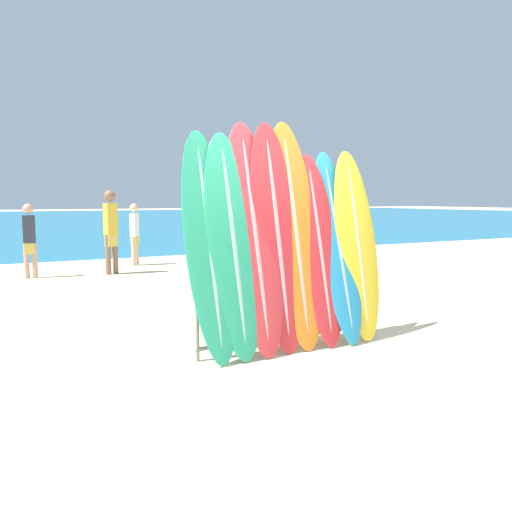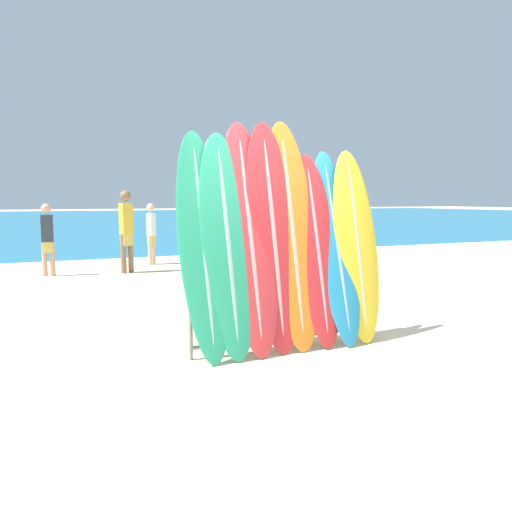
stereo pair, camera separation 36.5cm
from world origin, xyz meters
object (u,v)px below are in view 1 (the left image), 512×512
Objects in this scene: person_mid_beach at (135,232)px; surfboard_slot_1 at (233,244)px; surfboard_slot_2 at (254,236)px; surfboard_slot_7 at (357,245)px; surfboard_slot_4 at (295,234)px; surfboard_rack at (289,303)px; person_near_water at (29,238)px; person_far_left at (111,229)px; surfboard_slot_3 at (277,235)px; surfboard_slot_0 at (209,244)px; surfboard_slot_6 at (338,246)px; surfboard_slot_5 at (319,249)px.

surfboard_slot_1 is at bearing 36.50° from person_mid_beach.
surfboard_slot_7 is at bearing -2.43° from surfboard_slot_2.
person_mid_beach is at bearing 90.26° from surfboard_slot_4.
surfboard_slot_1 is (-0.65, 0.04, 0.68)m from surfboard_rack.
person_near_water is at bearing 106.51° from surfboard_slot_2.
person_far_left is (-0.78, -1.20, 0.16)m from person_mid_beach.
surfboard_slot_3 is at bearing 68.96° from person_far_left.
surfboard_slot_4 reaches higher than surfboard_slot_3.
person_mid_beach is at bearing -149.49° from person_far_left.
surfboard_slot_2 is (-0.39, 0.06, 0.75)m from surfboard_rack.
person_far_left reaches higher than person_mid_beach.
surfboard_slot_4 is at bearing -0.22° from surfboard_slot_2.
person_mid_beach is 1.44m from person_far_left.
surfboard_slot_6 is at bearing -1.14° from surfboard_slot_0.
surfboard_slot_6 is at bearing 175.14° from surfboard_slot_7.
surfboard_slot_7 is (1.03, -0.05, -0.14)m from surfboard_slot_3.
person_far_left is (-1.11, 6.39, -0.08)m from surfboard_slot_5.
surfboard_slot_7 reaches higher than person_mid_beach.
surfboard_slot_6 is at bearing 2.75° from surfboard_slot_5.
surfboard_slot_0 is 1.82m from surfboard_slot_7.
surfboard_slot_1 is at bearing 176.36° from surfboard_rack.
surfboard_slot_2 is 1.61× the size of person_near_water.
surfboard_slot_4 reaches higher than surfboard_rack.
surfboard_rack is 0.76m from surfboard_slot_3.
surfboard_rack is 0.94m from surfboard_slot_1.
person_far_left is (-1.62, 6.40, -0.11)m from surfboard_slot_7.
surfboard_slot_2 is (0.51, 0.00, 0.06)m from surfboard_slot_0.
person_near_water is (-1.93, 6.49, -0.40)m from surfboard_slot_2.
person_mid_beach reaches higher than surfboard_rack.
surfboard_slot_0 reaches higher than surfboard_slot_6.
surfboard_slot_3 is at bearing -2.13° from surfboard_slot_2.
surfboard_slot_1 is at bearing -4.45° from surfboard_slot_0.
surfboard_slot_5 is 7.09m from person_near_water.
surfboard_slot_0 is 0.95× the size of surfboard_slot_2.
surfboard_slot_5 is at bearing 178.98° from surfboard_slot_7.
surfboard_slot_2 is at bearing 4.93° from surfboard_slot_1.
surfboard_slot_2 is at bearing 38.44° from person_mid_beach.
surfboard_slot_4 reaches higher than person_far_left.
surfboard_slot_1 is 1.54× the size of person_mid_beach.
surfboard_rack is 1.41× the size of person_near_water.
surfboard_slot_0 is at bearing 178.08° from surfboard_slot_5.
surfboard_rack is 1.13m from surfboard_slot_0.
surfboard_slot_7 is at bearing -1.66° from surfboard_slot_0.
surfboard_slot_3 is 1.04m from surfboard_slot_7.
surfboard_rack is 0.90m from surfboard_slot_6.
surfboard_slot_4 is at bearing 1.96° from surfboard_slot_3.
surfboard_slot_3 is 0.79m from surfboard_slot_6.
surfboard_slot_0 is at bearing 113.17° from person_near_water.
surfboard_slot_5 is at bearing -1.92° from surfboard_slot_0.
surfboard_slot_4 is 0.34m from surfboard_slot_5.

